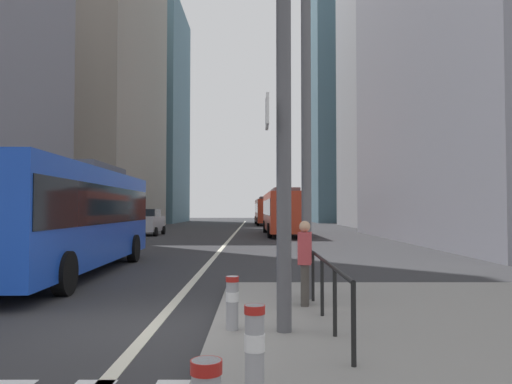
# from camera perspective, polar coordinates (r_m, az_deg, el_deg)

# --- Properties ---
(ground_plane) EXTENTS (160.00, 160.00, 0.00)m
(ground_plane) POSITION_cam_1_polar(r_m,az_deg,el_deg) (28.10, -3.40, -5.97)
(ground_plane) COLOR #303033
(lane_centre_line) EXTENTS (0.20, 80.00, 0.01)m
(lane_centre_line) POSITION_cam_1_polar(r_m,az_deg,el_deg) (38.07, -2.49, -4.92)
(lane_centre_line) COLOR beige
(lane_centre_line) RESTS_ON ground
(office_tower_left_mid) EXTENTS (13.40, 21.26, 29.46)m
(office_tower_left_mid) POSITION_cam_1_polar(r_m,az_deg,el_deg) (53.42, -19.72, 11.96)
(office_tower_left_mid) COLOR gray
(office_tower_left_mid) RESTS_ON ground
(office_tower_left_far) EXTENTS (13.48, 16.49, 31.95)m
(office_tower_left_far) POSITION_cam_1_polar(r_m,az_deg,el_deg) (75.54, -13.64, 8.76)
(office_tower_left_far) COLOR slate
(office_tower_left_far) RESTS_ON ground
(office_tower_right_mid) EXTENTS (10.21, 16.00, 40.43)m
(office_tower_right_mid) POSITION_cam_1_polar(r_m,az_deg,el_deg) (58.64, 15.84, 16.22)
(office_tower_right_mid) COLOR #9E9EA3
(office_tower_right_mid) RESTS_ON ground
(office_tower_right_far) EXTENTS (13.61, 22.68, 38.01)m
(office_tower_right_far) POSITION_cam_1_polar(r_m,az_deg,el_deg) (81.10, 11.12, 10.18)
(office_tower_right_far) COLOR slate
(office_tower_right_far) RESTS_ON ground
(city_bus_blue_oncoming) EXTENTS (2.93, 10.94, 3.40)m
(city_bus_blue_oncoming) POSITION_cam_1_polar(r_m,az_deg,el_deg) (15.50, -21.13, -2.27)
(city_bus_blue_oncoming) COLOR blue
(city_bus_blue_oncoming) RESTS_ON ground
(city_bus_red_receding) EXTENTS (2.89, 11.65, 3.40)m
(city_bus_red_receding) POSITION_cam_1_polar(r_m,az_deg,el_deg) (36.45, 3.25, -2.17)
(city_bus_red_receding) COLOR red
(city_bus_red_receding) RESTS_ON ground
(city_bus_red_distant) EXTENTS (2.95, 11.50, 3.40)m
(city_bus_red_distant) POSITION_cam_1_polar(r_m,az_deg,el_deg) (60.25, 1.28, -2.11)
(city_bus_red_distant) COLOR red
(city_bus_red_distant) RESTS_ON ground
(car_oncoming_mid) EXTENTS (2.07, 4.16, 1.94)m
(car_oncoming_mid) POSITION_cam_1_polar(r_m,az_deg,el_deg) (37.12, -12.51, -3.43)
(car_oncoming_mid) COLOR silver
(car_oncoming_mid) RESTS_ON ground
(car_receding_near) EXTENTS (2.13, 4.41, 1.94)m
(car_receding_near) POSITION_cam_1_polar(r_m,az_deg,el_deg) (47.20, 2.88, -3.16)
(car_receding_near) COLOR black
(car_receding_near) RESTS_ON ground
(traffic_signal_gantry) EXTENTS (7.12, 0.65, 6.00)m
(traffic_signal_gantry) POSITION_cam_1_polar(r_m,az_deg,el_deg) (7.78, -15.42, 14.64)
(traffic_signal_gantry) COLOR #515156
(traffic_signal_gantry) RESTS_ON median_island
(street_lamp_post) EXTENTS (5.50, 0.32, 8.00)m
(street_lamp_post) POSITION_cam_1_polar(r_m,az_deg,el_deg) (10.40, 5.91, 16.73)
(street_lamp_post) COLOR #56565B
(street_lamp_post) RESTS_ON median_island
(bollard_left) EXTENTS (0.20, 0.20, 0.90)m
(bollard_left) POSITION_cam_1_polar(r_m,az_deg,el_deg) (4.74, -0.10, -17.83)
(bollard_left) COLOR #99999E
(bollard_left) RESTS_ON median_island
(bollard_right) EXTENTS (0.20, 0.20, 0.79)m
(bollard_right) POSITION_cam_1_polar(r_m,az_deg,el_deg) (7.43, -2.73, -12.48)
(bollard_right) COLOR #99999E
(bollard_right) RESTS_ON median_island
(pedestrian_railing) EXTENTS (0.06, 4.02, 0.98)m
(pedestrian_railing) POSITION_cam_1_polar(r_m,az_deg,el_deg) (7.74, 8.46, -9.96)
(pedestrian_railing) COLOR black
(pedestrian_railing) RESTS_ON median_island
(pedestrian_walking) EXTENTS (0.30, 0.41, 1.57)m
(pedestrian_walking) POSITION_cam_1_polar(r_m,az_deg,el_deg) (9.21, 5.80, -7.79)
(pedestrian_walking) COLOR #423D38
(pedestrian_walking) RESTS_ON median_island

